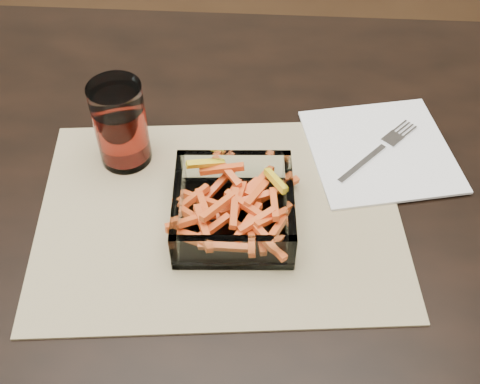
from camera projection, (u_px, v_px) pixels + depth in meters
The scene contains 6 objects.
dining_table at pixel (212, 250), 0.83m from camera, with size 1.60×0.90×0.75m.
placemat at pixel (220, 214), 0.75m from camera, with size 0.45×0.33×0.00m, color tan.
glass_bowl at pixel (234, 211), 0.72m from camera, with size 0.15×0.15×0.06m.
tumbler at pixel (121, 127), 0.78m from camera, with size 0.07×0.07×0.12m.
napkin at pixel (380, 150), 0.82m from camera, with size 0.19×0.19×0.00m, color white.
fork at pixel (380, 149), 0.82m from camera, with size 0.12×0.13×0.00m.
Camera 1 is at (0.07, -0.48, 1.33)m, focal length 45.00 mm.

